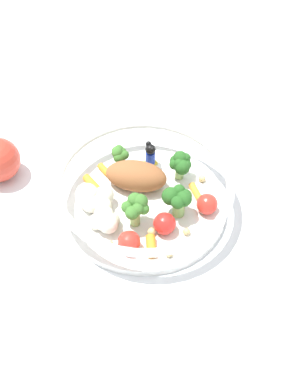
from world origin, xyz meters
The scene contains 2 objects.
ground_plane centered at (0.00, 0.00, 0.00)m, with size 2.40×2.40×0.00m, color white.
food_container centered at (0.02, 0.01, 0.03)m, with size 0.24×0.24×0.06m.
Camera 1 is at (0.44, 0.23, 0.57)m, focal length 48.75 mm.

